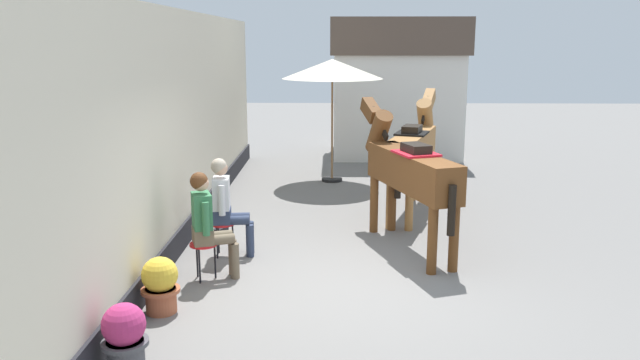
# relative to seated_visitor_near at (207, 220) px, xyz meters

# --- Properties ---
(ground_plane) EXTENTS (40.00, 40.00, 0.00)m
(ground_plane) POSITION_rel_seated_visitor_near_xyz_m (1.78, 2.89, -0.78)
(ground_plane) COLOR slate
(pub_facade_wall) EXTENTS (0.34, 14.00, 3.40)m
(pub_facade_wall) POSITION_rel_seated_visitor_near_xyz_m (-0.77, 1.39, 0.76)
(pub_facade_wall) COLOR beige
(pub_facade_wall) RESTS_ON ground_plane
(distant_cottage) EXTENTS (3.40, 2.60, 3.50)m
(distant_cottage) POSITION_rel_seated_visitor_near_xyz_m (3.18, 9.03, 1.02)
(distant_cottage) COLOR silver
(distant_cottage) RESTS_ON ground_plane
(seated_visitor_near) EXTENTS (0.61, 0.49, 1.39)m
(seated_visitor_near) POSITION_rel_seated_visitor_near_xyz_m (0.00, 0.00, 0.00)
(seated_visitor_near) COLOR red
(seated_visitor_near) RESTS_ON ground_plane
(seated_visitor_far) EXTENTS (0.61, 0.49, 1.39)m
(seated_visitor_far) POSITION_rel_seated_visitor_near_xyz_m (0.09, 0.90, 0.00)
(seated_visitor_far) COLOR red
(seated_visitor_far) RESTS_ON ground_plane
(saddled_horse_near) EXTENTS (1.24, 2.88, 2.06)m
(saddled_horse_near) POSITION_rel_seated_visitor_near_xyz_m (2.63, 1.32, 0.38)
(saddled_horse_near) COLOR brown
(saddled_horse_near) RESTS_ON ground_plane
(saddled_horse_far) EXTENTS (1.18, 2.90, 2.06)m
(saddled_horse_far) POSITION_rel_seated_visitor_near_xyz_m (2.95, 3.24, 0.38)
(saddled_horse_far) COLOR #9E6B38
(saddled_horse_far) RESTS_ON ground_plane
(flower_planter_nearest) EXTENTS (0.43, 0.43, 0.64)m
(flower_planter_nearest) POSITION_rel_seated_visitor_near_xyz_m (-0.34, -2.26, -0.44)
(flower_planter_nearest) COLOR #4C4C51
(flower_planter_nearest) RESTS_ON ground_plane
(flower_planter_inner_near) EXTENTS (0.43, 0.43, 0.64)m
(flower_planter_inner_near) POSITION_rel_seated_visitor_near_xyz_m (-0.34, -1.01, -0.44)
(flower_planter_inner_near) COLOR #A85638
(flower_planter_inner_near) RESTS_ON ground_plane
(cafe_parasol) EXTENTS (2.10, 2.10, 2.58)m
(cafe_parasol) POSITION_rel_seated_visitor_near_xyz_m (1.54, 5.74, 1.59)
(cafe_parasol) COLOR black
(cafe_parasol) RESTS_ON ground_plane
(satchel_bag) EXTENTS (0.22, 0.30, 0.20)m
(satchel_bag) POSITION_rel_seated_visitor_near_xyz_m (-0.14, 1.58, -0.68)
(satchel_bag) COLOR black
(satchel_bag) RESTS_ON ground_plane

